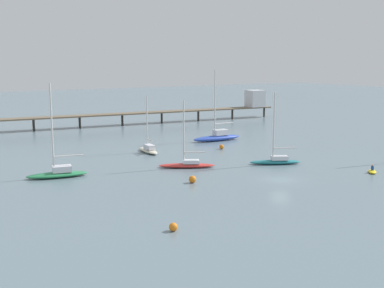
{
  "coord_description": "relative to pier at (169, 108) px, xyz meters",
  "views": [
    {
      "loc": [
        -40.1,
        -43.02,
        14.37
      ],
      "look_at": [
        0.0,
        20.3,
        1.5
      ],
      "focal_mm": 45.23,
      "sensor_mm": 36.0,
      "label": 1
    }
  ],
  "objects": [
    {
      "name": "ground_plane",
      "position": [
        -16.23,
        -56.27,
        -3.46
      ],
      "size": [
        400.0,
        400.0,
        0.0
      ],
      "primitive_type": "plane",
      "color": "slate"
    },
    {
      "name": "pier",
      "position": [
        0.0,
        0.0,
        0.0
      ],
      "size": [
        89.02,
        12.88,
        7.01
      ],
      "color": "brown",
      "rests_on": "ground_plane"
    },
    {
      "name": "sailboat_red",
      "position": [
        -22.31,
        -44.35,
        -2.89
      ],
      "size": [
        7.52,
        5.44,
        9.22
      ],
      "color": "red",
      "rests_on": "ground_plane"
    },
    {
      "name": "sailboat_blue",
      "position": [
        -5.7,
        -28.04,
        -2.62
      ],
      "size": [
        9.85,
        2.75,
        12.84
      ],
      "color": "#2D4CB7",
      "rests_on": "ground_plane"
    },
    {
      "name": "sailboat_cream",
      "position": [
        -21.73,
        -31.71,
        -2.82
      ],
      "size": [
        2.08,
        6.21,
        8.95
      ],
      "color": "beige",
      "rests_on": "ground_plane"
    },
    {
      "name": "sailboat_green",
      "position": [
        -38.93,
        -40.45,
        -2.76
      ],
      "size": [
        7.78,
        3.62,
        11.72
      ],
      "color": "#287F4C",
      "rests_on": "ground_plane"
    },
    {
      "name": "sailboat_teal",
      "position": [
        -10.55,
        -49.19,
        -2.81
      ],
      "size": [
        7.17,
        4.84,
        10.15
      ],
      "color": "#1E727A",
      "rests_on": "ground_plane"
    },
    {
      "name": "dinghy_yellow",
      "position": [
        -3.58,
        -59.96,
        -3.23
      ],
      "size": [
        2.3,
        2.23,
        1.14
      ],
      "color": "yellow",
      "rests_on": "ground_plane"
    },
    {
      "name": "mooring_buoy_mid",
      "position": [
        -36.54,
        -65.05,
        -3.08
      ],
      "size": [
        0.75,
        0.75,
        0.75
      ],
      "primitive_type": "sphere",
      "color": "orange",
      "rests_on": "ground_plane"
    },
    {
      "name": "mooring_buoy_far",
      "position": [
        -26.24,
        -51.89,
        -3.01
      ],
      "size": [
        0.89,
        0.89,
        0.89
      ],
      "primitive_type": "sphere",
      "color": "orange",
      "rests_on": "ground_plane"
    },
    {
      "name": "mooring_buoy_near",
      "position": [
        -10.06,
        -35.41,
        -3.07
      ],
      "size": [
        0.78,
        0.78,
        0.78
      ],
      "primitive_type": "sphere",
      "color": "orange",
      "rests_on": "ground_plane"
    }
  ]
}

